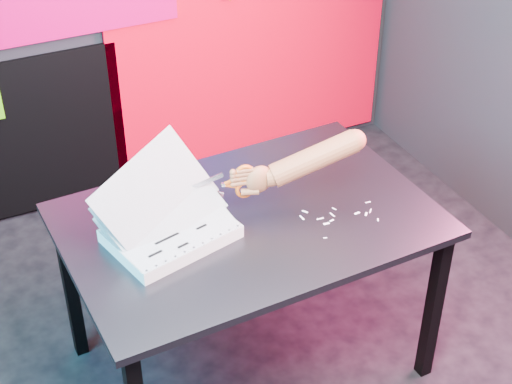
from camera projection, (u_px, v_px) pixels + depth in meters
room at (266, 71)px, 2.49m from camera, size 3.01×3.01×2.71m
backdrop at (144, 21)px, 3.82m from camera, size 2.88×0.05×2.08m
work_table at (249, 234)px, 2.90m from camera, size 1.36×0.94×0.75m
printout_stack at (170, 231)px, 2.73m from camera, size 0.51×0.39×0.38m
scissors at (240, 182)px, 2.79m from camera, size 0.25×0.06×0.14m
hand_forearm at (305, 162)px, 2.82m from camera, size 0.48×0.15×0.21m
paper_clippings at (337, 216)px, 2.86m from camera, size 0.28×0.18×0.00m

